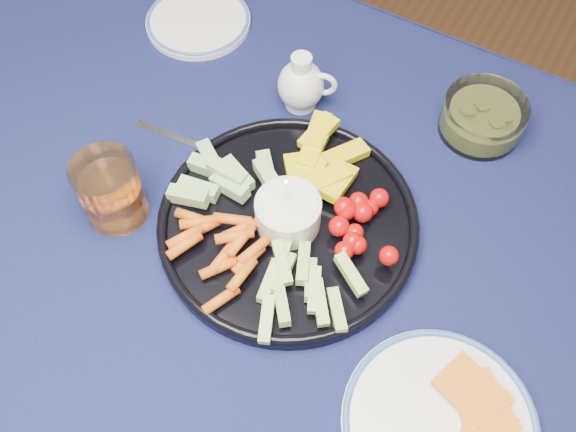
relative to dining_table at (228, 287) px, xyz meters
The scene contains 8 objects.
dining_table is the anchor object (origin of this frame).
crudite_platter 0.14m from the dining_table, 60.32° to the left, with size 0.35×0.35×0.11m.
creamer_pitcher 0.31m from the dining_table, 98.64° to the left, with size 0.09×0.07×0.10m.
pickle_bowl 0.44m from the dining_table, 60.69° to the left, with size 0.12×0.12×0.06m.
cheese_plate 0.35m from the dining_table, ahead, with size 0.22×0.22×0.03m.
juice_tumbler 0.21m from the dining_table, behind, with size 0.08×0.08×0.10m.
fork_left 0.21m from the dining_table, 135.22° to the left, with size 0.17×0.03×0.00m.
side_plate_extra 0.45m from the dining_table, 128.40° to the left, with size 0.17×0.17×0.01m.
Camera 1 is at (0.27, -0.29, 1.49)m, focal length 40.00 mm.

